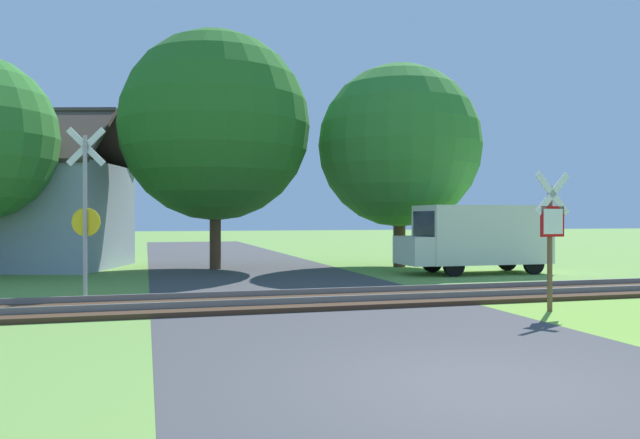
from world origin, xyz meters
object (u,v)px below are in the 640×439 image
(crossing_sign_far, at_px, (85,206))
(house, at_px, (27,212))
(stop_sign_near, at_px, (551,230))
(tree_right, at_px, (399,146))
(mail_truck, at_px, (477,236))
(tree_center, at_px, (215,126))

(crossing_sign_far, bearing_deg, house, 120.74)
(stop_sign_near, distance_m, tree_right, 11.62)
(stop_sign_near, relative_size, tree_right, 0.36)
(stop_sign_near, xyz_separation_m, mail_truck, (2.87, 7.83, -0.36))
(tree_right, xyz_separation_m, tree_center, (-6.76, 0.82, 0.59))
(tree_center, height_order, mail_truck, tree_center)
(tree_right, relative_size, tree_center, 0.89)
(crossing_sign_far, xyz_separation_m, house, (-2.87, 9.82, -0.05))
(crossing_sign_far, distance_m, mail_truck, 12.37)
(crossing_sign_far, relative_size, mail_truck, 0.79)
(house, height_order, tree_center, tree_center)
(stop_sign_near, height_order, tree_right, tree_right)
(stop_sign_near, distance_m, crossing_sign_far, 9.94)
(stop_sign_near, relative_size, mail_truck, 0.56)
(crossing_sign_far, height_order, mail_truck, crossing_sign_far)
(tree_center, bearing_deg, tree_right, -6.93)
(tree_right, distance_m, mail_truck, 4.87)
(stop_sign_near, bearing_deg, house, -59.29)
(stop_sign_near, bearing_deg, tree_right, -106.94)
(mail_truck, bearing_deg, house, 67.20)
(tree_center, bearing_deg, mail_truck, -26.99)
(tree_center, xyz_separation_m, mail_truck, (8.13, -4.14, -3.88))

